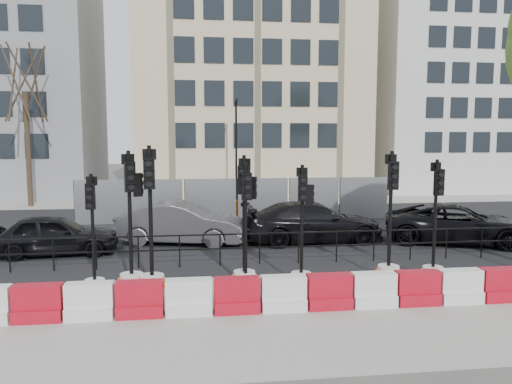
{
  "coord_description": "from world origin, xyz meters",
  "views": [
    {
      "loc": [
        -1.98,
        -13.48,
        3.9
      ],
      "look_at": [
        0.12,
        3.0,
        2.04
      ],
      "focal_mm": 35.0,
      "sensor_mm": 36.0,
      "label": 1
    }
  ],
  "objects": [
    {
      "name": "traffic_signal_b",
      "position": [
        -3.54,
        -0.84,
        0.85
      ],
      "size": [
        0.7,
        0.7,
        3.55
      ],
      "rotation": [
        0.0,
        0.0,
        0.33
      ],
      "color": "white",
      "rests_on": "ground"
    },
    {
      "name": "traffic_signal_d",
      "position": [
        -0.68,
        -0.91,
        0.82
      ],
      "size": [
        0.68,
        0.68,
        3.43
      ],
      "rotation": [
        0.0,
        0.0,
        -0.32
      ],
      "color": "white",
      "rests_on": "ground"
    },
    {
      "name": "car_c",
      "position": [
        2.39,
        4.22,
        0.75
      ],
      "size": [
        2.47,
        5.32,
        1.5
      ],
      "primitive_type": "imported",
      "rotation": [
        0.0,
        0.0,
        1.61
      ],
      "color": "black",
      "rests_on": "ground"
    },
    {
      "name": "building_grey",
      "position": [
        -14.0,
        21.99,
        7.0
      ],
      "size": [
        11.0,
        9.06,
        14.0
      ],
      "color": "gray",
      "rests_on": "ground"
    },
    {
      "name": "ground",
      "position": [
        0.0,
        0.0,
        0.0
      ],
      "size": [
        120.0,
        120.0,
        0.0
      ],
      "primitive_type": "plane",
      "color": "#51514C",
      "rests_on": "ground"
    },
    {
      "name": "sidewalk_near",
      "position": [
        0.0,
        -3.0,
        0.01
      ],
      "size": [
        40.0,
        6.0,
        0.02
      ],
      "primitive_type": "cube",
      "color": "gray",
      "rests_on": "ground"
    },
    {
      "name": "car_b",
      "position": [
        -2.41,
        4.54,
        0.76
      ],
      "size": [
        3.65,
        5.34,
        1.53
      ],
      "primitive_type": "imported",
      "rotation": [
        0.0,
        0.0,
        1.34
      ],
      "color": "#414146",
      "rests_on": "ground"
    },
    {
      "name": "traffic_signal_h",
      "position": [
        4.43,
        -1.05,
        0.68
      ],
      "size": [
        0.65,
        0.65,
        3.3
      ],
      "rotation": [
        0.0,
        0.0,
        0.09
      ],
      "color": "white",
      "rests_on": "ground"
    },
    {
      "name": "traffic_signal_c",
      "position": [
        -3.03,
        -1.09,
        0.76
      ],
      "size": [
        0.73,
        0.73,
        3.68
      ],
      "rotation": [
        0.0,
        0.0,
        0.01
      ],
      "color": "white",
      "rests_on": "ground"
    },
    {
      "name": "sidewalk_far",
      "position": [
        0.0,
        16.0,
        0.01
      ],
      "size": [
        40.0,
        4.0,
        0.02
      ],
      "primitive_type": "cube",
      "color": "gray",
      "rests_on": "ground"
    },
    {
      "name": "kerb_railing",
      "position": [
        0.0,
        1.2,
        0.69
      ],
      "size": [
        18.0,
        0.04,
        1.0
      ],
      "color": "black",
      "rests_on": "ground"
    },
    {
      "name": "traffic_signal_g",
      "position": [
        3.24,
        -0.89,
        0.73
      ],
      "size": [
        0.69,
        0.69,
        3.52
      ],
      "rotation": [
        0.0,
        0.0,
        0.01
      ],
      "color": "white",
      "rests_on": "ground"
    },
    {
      "name": "traffic_signal_a",
      "position": [
        -4.44,
        -1.02,
        0.62
      ],
      "size": [
        0.59,
        0.59,
        3.0
      ],
      "rotation": [
        0.0,
        0.0,
        -0.09
      ],
      "color": "white",
      "rests_on": "ground"
    },
    {
      "name": "car_d",
      "position": [
        7.6,
        3.38,
        0.72
      ],
      "size": [
        5.94,
        6.79,
        1.43
      ],
      "primitive_type": "imported",
      "rotation": [
        0.0,
        0.0,
        1.19
      ],
      "color": "black",
      "rests_on": "ground"
    },
    {
      "name": "building_cream",
      "position": [
        2.0,
        21.99,
        9.0
      ],
      "size": [
        15.0,
        10.06,
        18.0
      ],
      "color": "beige",
      "rests_on": "ground"
    },
    {
      "name": "heras_fencing",
      "position": [
        -0.49,
        9.71,
        0.71
      ],
      "size": [
        14.33,
        1.72,
        2.0
      ],
      "color": "gray",
      "rests_on": "ground"
    },
    {
      "name": "lamp_post_far",
      "position": [
        0.5,
        14.98,
        3.22
      ],
      "size": [
        0.12,
        0.56,
        6.0
      ],
      "color": "black",
      "rests_on": "ground"
    },
    {
      "name": "tree_bare_far",
      "position": [
        -11.0,
        15.5,
        6.65
      ],
      "size": [
        2.0,
        2.0,
        9.0
      ],
      "color": "#473828",
      "rests_on": "ground"
    },
    {
      "name": "traffic_signal_e",
      "position": [
        -0.67,
        -1.13,
        0.67
      ],
      "size": [
        0.64,
        0.64,
        3.25
      ],
      "rotation": [
        0.0,
        0.0,
        0.18
      ],
      "color": "white",
      "rests_on": "ground"
    },
    {
      "name": "building_white",
      "position": [
        17.0,
        21.99,
        8.0
      ],
      "size": [
        12.0,
        9.06,
        16.0
      ],
      "color": "silver",
      "rests_on": "ground"
    },
    {
      "name": "traffic_signal_f",
      "position": [
        0.79,
        -1.13,
        0.76
      ],
      "size": [
        0.63,
        0.63,
        3.19
      ],
      "rotation": [
        0.0,
        0.0,
        -0.09
      ],
      "color": "white",
      "rests_on": "ground"
    },
    {
      "name": "car_a",
      "position": [
        -6.51,
        3.33,
        0.69
      ],
      "size": [
        2.27,
        4.28,
        1.37
      ],
      "primitive_type": "imported",
      "rotation": [
        0.0,
        0.0,
        1.65
      ],
      "color": "black",
      "rests_on": "ground"
    },
    {
      "name": "road",
      "position": [
        0.0,
        7.0,
        0.01
      ],
      "size": [
        40.0,
        14.0,
        0.03
      ],
      "primitive_type": "cube",
      "color": "black",
      "rests_on": "ground"
    },
    {
      "name": "barrier_row",
      "position": [
        -0.0,
        -2.8,
        0.37
      ],
      "size": [
        15.7,
        0.5,
        0.8
      ],
      "color": "red",
      "rests_on": "ground"
    }
  ]
}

